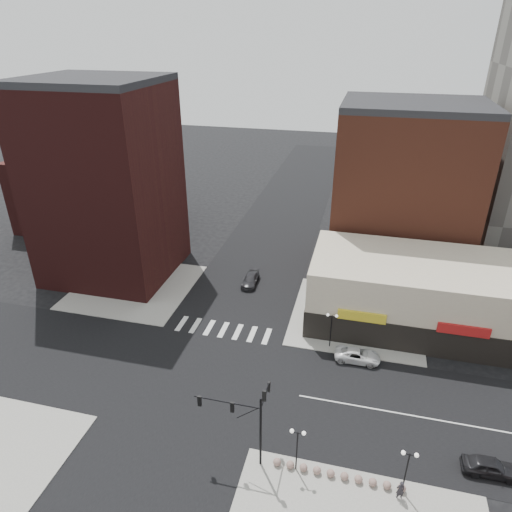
% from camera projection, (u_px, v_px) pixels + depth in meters
% --- Properties ---
extents(ground, '(240.00, 240.00, 0.00)m').
position_uv_depth(ground, '(199.00, 378.00, 45.04)').
color(ground, black).
rests_on(ground, ground).
extents(road_ew, '(200.00, 14.00, 0.02)m').
position_uv_depth(road_ew, '(199.00, 378.00, 45.04)').
color(road_ew, black).
rests_on(road_ew, ground).
extents(road_ns, '(14.00, 200.00, 0.02)m').
position_uv_depth(road_ns, '(199.00, 378.00, 45.04)').
color(road_ns, black).
rests_on(road_ns, ground).
extents(sidewalk_nw, '(15.00, 15.00, 0.12)m').
position_uv_depth(sidewalk_nw, '(135.00, 287.00, 60.69)').
color(sidewalk_nw, gray).
rests_on(sidewalk_nw, ground).
extents(sidewalk_ne, '(15.00, 15.00, 0.12)m').
position_uv_depth(sidewalk_ne, '(356.00, 317.00, 54.44)').
color(sidewalk_ne, gray).
rests_on(sidewalk_ne, ground).
extents(building_nw, '(16.00, 15.00, 25.00)m').
position_uv_depth(building_nw, '(106.00, 185.00, 59.50)').
color(building_nw, '#361211').
rests_on(building_nw, ground).
extents(building_nw_low, '(20.00, 18.00, 12.00)m').
position_uv_depth(building_nw_low, '(91.00, 188.00, 78.66)').
color(building_nw_low, '#361211').
rests_on(building_nw_low, ground).
extents(building_ne_midrise, '(18.00, 15.00, 22.00)m').
position_uv_depth(building_ne_midrise, '(404.00, 192.00, 61.51)').
color(building_ne_midrise, brown).
rests_on(building_ne_midrise, ground).
extents(building_ne_row, '(24.20, 12.20, 8.00)m').
position_uv_depth(building_ne_row, '(417.00, 298.00, 52.00)').
color(building_ne_row, beige).
rests_on(building_ne_row, ground).
extents(traffic_signal, '(5.59, 3.09, 7.77)m').
position_uv_depth(traffic_signal, '(249.00, 413.00, 34.46)').
color(traffic_signal, black).
rests_on(traffic_signal, ground).
extents(street_lamp_se_a, '(1.22, 0.32, 4.16)m').
position_uv_depth(street_lamp_se_a, '(297.00, 440.00, 34.26)').
color(street_lamp_se_a, black).
rests_on(street_lamp_se_a, sidewalk_se).
extents(street_lamp_se_b, '(1.22, 0.32, 4.16)m').
position_uv_depth(street_lamp_se_b, '(408.00, 462.00, 32.53)').
color(street_lamp_se_b, black).
rests_on(street_lamp_se_b, sidewalk_se).
extents(street_lamp_ne, '(1.22, 0.32, 4.16)m').
position_uv_depth(street_lamp_ne, '(332.00, 322.00, 47.89)').
color(street_lamp_ne, black).
rests_on(street_lamp_ne, sidewalk_ne).
extents(bollard_row, '(10.07, 0.62, 0.62)m').
position_uv_depth(bollard_row, '(338.00, 475.00, 34.85)').
color(bollard_row, '#87675D').
rests_on(bollard_row, sidewalk_se).
extents(white_suv, '(4.70, 2.22, 1.30)m').
position_uv_depth(white_suv, '(358.00, 355.00, 47.14)').
color(white_suv, silver).
rests_on(white_suv, ground).
extents(dark_sedan_east, '(4.22, 1.77, 1.43)m').
position_uv_depth(dark_sedan_east, '(490.00, 467.00, 35.16)').
color(dark_sedan_east, black).
rests_on(dark_sedan_east, ground).
extents(dark_sedan_north, '(1.99, 4.63, 1.33)m').
position_uv_depth(dark_sedan_north, '(250.00, 280.00, 61.12)').
color(dark_sedan_north, black).
rests_on(dark_sedan_north, ground).
extents(pedestrian, '(0.71, 0.56, 1.70)m').
position_uv_depth(pedestrian, '(400.00, 490.00, 33.13)').
color(pedestrian, '#242227').
rests_on(pedestrian, sidewalk_se).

